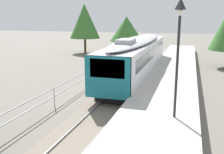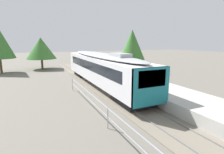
# 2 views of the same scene
# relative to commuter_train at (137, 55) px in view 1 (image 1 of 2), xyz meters

# --- Properties ---
(ground_plane) EXTENTS (160.00, 160.00, 0.00)m
(ground_plane) POSITION_rel_commuter_train_xyz_m (-3.00, -8.35, -2.14)
(ground_plane) COLOR #6B665B
(track_rails) EXTENTS (3.20, 60.00, 0.14)m
(track_rails) POSITION_rel_commuter_train_xyz_m (0.00, -8.35, -2.11)
(track_rails) COLOR slate
(track_rails) RESTS_ON ground
(commuter_train) EXTENTS (2.82, 18.05, 3.74)m
(commuter_train) POSITION_rel_commuter_train_xyz_m (0.00, 0.00, 0.00)
(commuter_train) COLOR silver
(commuter_train) RESTS_ON track_rails
(station_platform) EXTENTS (3.90, 60.00, 0.90)m
(station_platform) POSITION_rel_commuter_train_xyz_m (3.25, -8.35, -1.69)
(station_platform) COLOR #B7B5AD
(station_platform) RESTS_ON ground
(platform_lamp_mid_platform) EXTENTS (0.34, 0.34, 5.35)m
(platform_lamp_mid_platform) POSITION_rel_commuter_train_xyz_m (4.05, -11.29, 2.48)
(platform_lamp_mid_platform) COLOR #232328
(platform_lamp_mid_platform) RESTS_ON station_platform
(tree_behind_station_far) EXTENTS (4.65, 4.65, 7.48)m
(tree_behind_station_far) POSITION_rel_commuter_train_xyz_m (-11.22, 14.72, 2.74)
(tree_behind_station_far) COLOR brown
(tree_behind_station_far) RESTS_ON ground
(tree_distant_left) EXTENTS (5.15, 5.15, 5.59)m
(tree_distant_left) POSITION_rel_commuter_train_xyz_m (-5.03, 16.51, 1.56)
(tree_distant_left) COLOR brown
(tree_distant_left) RESTS_ON ground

